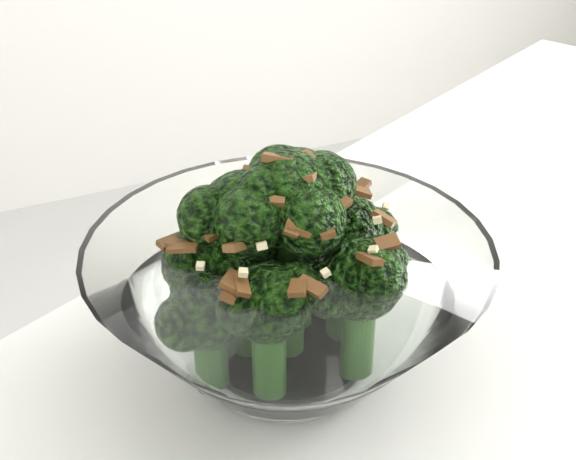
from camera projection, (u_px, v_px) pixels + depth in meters
name	position (u px, v px, depth m)	size (l,w,h in m)	color
broccoli_dish	(287.00, 290.00, 0.50)	(0.25, 0.25, 0.15)	white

